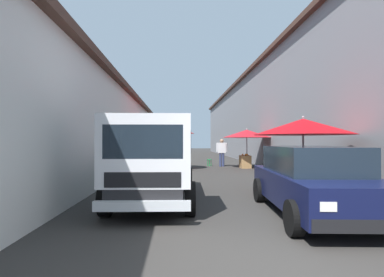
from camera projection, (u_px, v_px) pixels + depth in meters
ground at (200, 167)px, 16.86m from camera, size 90.00×90.00×0.00m
building_left_whitewash at (87, 133)px, 18.74m from camera, size 49.80×7.50×4.24m
building_right_concrete at (303, 115)px, 19.53m from camera, size 49.80×7.50×6.72m
fruit_stall_near_right at (153, 137)px, 18.54m from camera, size 2.53×2.53×2.39m
fruit_stall_far_right at (247, 136)px, 16.35m from camera, size 2.80×2.80×2.31m
fruit_stall_far_left at (172, 134)px, 15.64m from camera, size 2.57×2.57×2.46m
fruit_stall_near_left at (303, 134)px, 8.18m from camera, size 2.85×2.85×2.29m
hatchback_car at (313, 180)px, 5.98m from camera, size 4.03×2.16×1.45m
delivery_truck at (152, 164)px, 6.58m from camera, size 4.97×2.08×2.08m
vendor_by_crates at (222, 150)px, 17.41m from camera, size 0.23×0.67×1.69m
vendor_in_shade at (178, 154)px, 14.49m from camera, size 0.43×0.51×1.55m
plastic_stool at (209, 161)px, 17.63m from camera, size 0.30×0.30×0.43m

